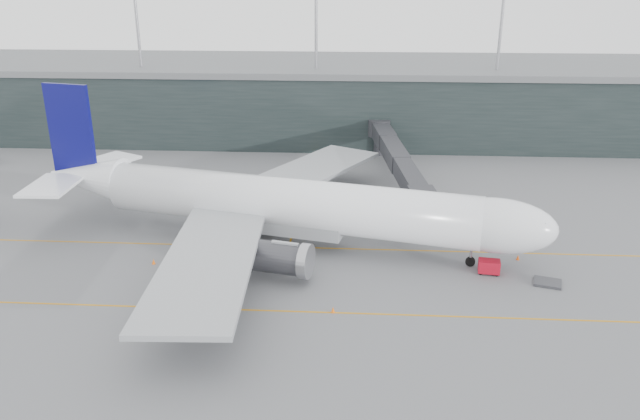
{
  "coord_description": "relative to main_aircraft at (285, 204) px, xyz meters",
  "views": [
    {
      "loc": [
        13.41,
        -76.01,
        32.57
      ],
      "look_at": [
        8.97,
        -4.0,
        5.17
      ],
      "focal_mm": 35.0,
      "sensor_mm": 36.0,
      "label": 1
    }
  ],
  "objects": [
    {
      "name": "uld_b",
      "position": [
        -8.25,
        13.34,
        -4.34
      ],
      "size": [
        2.19,
        1.8,
        1.89
      ],
      "rotation": [
        0.0,
        0.0,
        -0.07
      ],
      "color": "#36363A",
      "rests_on": "ground"
    },
    {
      "name": "cone_nose",
      "position": [
        28.78,
        -3.32,
        -5.01
      ],
      "size": [
        0.41,
        0.41,
        0.65
      ],
      "primitive_type": "cone",
      "color": "#F2510D",
      "rests_on": "ground"
    },
    {
      "name": "cone_tail",
      "position": [
        -15.07,
        -7.18,
        -5.01
      ],
      "size": [
        0.41,
        0.41,
        0.65
      ],
      "primitive_type": "cone",
      "color": "#FF640E",
      "rests_on": "ground"
    },
    {
      "name": "baggage_dolly",
      "position": [
        30.63,
        -9.51,
        -5.15
      ],
      "size": [
        3.51,
        3.11,
        0.29
      ],
      "primitive_type": "cube",
      "rotation": [
        0.0,
        0.0,
        -0.29
      ],
      "color": "#323337",
      "rests_on": "ground"
    },
    {
      "name": "terminal",
      "position": [
        -4.43,
        60.66,
        2.29
      ],
      "size": [
        240.0,
        36.0,
        29.0
      ],
      "color": "black",
      "rests_on": "ground"
    },
    {
      "name": "uld_c",
      "position": [
        -5.03,
        13.2,
        -4.41
      ],
      "size": [
        2.36,
        2.14,
        1.75
      ],
      "rotation": [
        0.0,
        0.0,
        0.38
      ],
      "color": "#36363A",
      "rests_on": "ground"
    },
    {
      "name": "uld_a",
      "position": [
        -9.86,
        12.83,
        -4.38
      ],
      "size": [
        2.12,
        1.76,
        1.81
      ],
      "rotation": [
        0.0,
        0.0,
        -0.08
      ],
      "color": "#36363A",
      "rests_on": "ground"
    },
    {
      "name": "main_aircraft",
      "position": [
        0.0,
        0.0,
        0.0
      ],
      "size": [
        67.12,
        61.98,
        19.0
      ],
      "rotation": [
        0.0,
        0.0,
        -0.23
      ],
      "color": "white",
      "rests_on": "ground"
    },
    {
      "name": "jet_bridge",
      "position": [
        15.55,
        26.82,
        -0.26
      ],
      "size": [
        8.34,
        44.47,
        6.77
      ],
      "rotation": [
        0.0,
        0.0,
        0.11
      ],
      "color": "#28292D",
      "rests_on": "ground"
    },
    {
      "name": "cone_wing_stbd",
      "position": [
        6.87,
        -17.28,
        -5.01
      ],
      "size": [
        0.41,
        0.41,
        0.65
      ],
      "primitive_type": "cone",
      "color": "orange",
      "rests_on": "ground"
    },
    {
      "name": "taxiline_lead_main",
      "position": [
        0.58,
        22.67,
        -5.32
      ],
      "size": [
        0.25,
        60.0,
        0.02
      ],
      "primitive_type": "cube",
      "color": "#C07E12",
      "rests_on": "ground"
    },
    {
      "name": "taxiline_a",
      "position": [
        -4.42,
        -1.33,
        -5.32
      ],
      "size": [
        160.0,
        0.25,
        0.02
      ],
      "primitive_type": "cube",
      "color": "#C07E12",
      "rests_on": "ground"
    },
    {
      "name": "cone_wing_port",
      "position": [
        5.87,
        13.89,
        -4.98
      ],
      "size": [
        0.44,
        0.44,
        0.7
      ],
      "primitive_type": "cone",
      "color": "red",
      "rests_on": "ground"
    },
    {
      "name": "ground",
      "position": [
        -4.42,
        2.67,
        -5.33
      ],
      "size": [
        320.0,
        320.0,
        0.0
      ],
      "primitive_type": "plane",
      "color": "#5C5B60",
      "rests_on": "ground"
    },
    {
      "name": "taxiline_b",
      "position": [
        -4.42,
        -17.33,
        -5.32
      ],
      "size": [
        160.0,
        0.25,
        0.02
      ],
      "primitive_type": "cube",
      "color": "#C07E12",
      "rests_on": "ground"
    },
    {
      "name": "gse_cart",
      "position": [
        24.51,
        -7.28,
        -4.4
      ],
      "size": [
        2.64,
        1.88,
        1.67
      ],
      "rotation": [
        0.0,
        0.0,
        -0.14
      ],
      "color": "#AD0C1E",
      "rests_on": "ground"
    }
  ]
}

